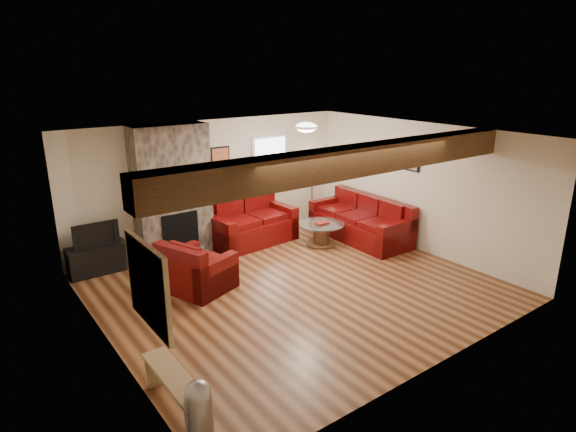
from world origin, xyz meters
The scene contains 18 objects.
room centered at (0.00, 0.00, 1.25)m, with size 8.00×8.00×8.00m.
oak_beam centered at (0.00, -1.25, 2.31)m, with size 6.00×0.36×0.38m, color #351D0F.
chimney_breast centered at (-1.00, 2.49, 1.22)m, with size 1.40×0.67×2.50m.
back_window centered at (1.35, 2.71, 1.55)m, with size 0.90×0.08×1.10m, color white, non-canonical shape.
hatch_window centered at (-2.96, -1.50, 1.45)m, with size 0.08×1.00×0.90m, color tan, non-canonical shape.
ceiling_dome centered at (0.90, 0.90, 2.44)m, with size 0.40×0.40×0.18m, color white, non-canonical shape.
artwork_back centered at (0.15, 2.71, 1.70)m, with size 0.42×0.06×0.52m, color black, non-canonical shape.
artwork_right centered at (2.96, 0.30, 1.75)m, with size 0.06×0.55×0.42m, color black, non-canonical shape.
sofa_three centered at (2.48, 1.06, 0.44)m, with size 2.29×0.96×0.88m, color #410407, non-canonical shape.
loveseat centered at (0.53, 2.23, 0.47)m, with size 1.76×1.01×0.93m, color #410407, non-canonical shape.
armchair_red centered at (-1.33, 0.91, 0.41)m, with size 1.02×0.90×0.83m, color #410407, non-canonical shape.
coffee_table centered at (1.60, 1.25, 0.23)m, with size 0.92×0.92×0.48m.
tv_cabinet centered at (-2.45, 2.53, 0.25)m, with size 1.00×0.40×0.50m, color black.
television centered at (-2.45, 2.53, 0.72)m, with size 0.77×0.10×0.44m, color black.
floor_lamp centered at (2.40, 2.55, 1.40)m, with size 0.42×0.42×1.64m.
pine_bench centered at (-2.83, -1.62, 0.22)m, with size 0.27×1.15×0.43m, color tan, non-canonical shape.
pedal_bin centered at (-2.82, -2.17, 0.34)m, with size 0.27×0.27×0.68m, color #A3A2A7, non-canonical shape.
coal_bucket centered at (-0.90, 1.87, 0.17)m, with size 0.37×0.37×0.34m, color slate, non-canonical shape.
Camera 1 is at (-4.40, -5.76, 3.51)m, focal length 30.00 mm.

